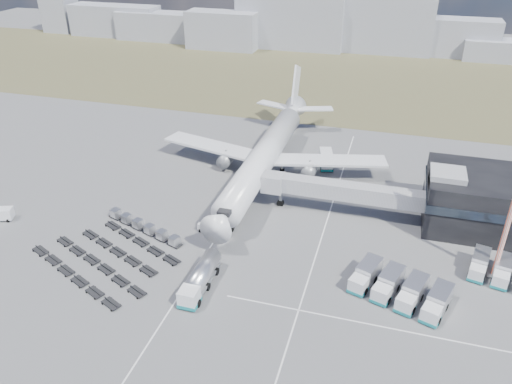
# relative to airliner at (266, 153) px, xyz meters

# --- Properties ---
(ground) EXTENTS (420.00, 420.00, 0.00)m
(ground) POSITION_rel_airliner_xyz_m (0.00, -32.38, -5.29)
(ground) COLOR #565659
(ground) RESTS_ON ground
(grass_strip) EXTENTS (420.00, 90.00, 0.01)m
(grass_strip) POSITION_rel_airliner_xyz_m (0.00, 77.62, -5.29)
(grass_strip) COLOR brown
(grass_strip) RESTS_ON ground
(lane_markings) EXTENTS (47.12, 110.00, 0.01)m
(lane_markings) POSITION_rel_airliner_xyz_m (9.77, -29.38, -5.29)
(lane_markings) COLOR silver
(lane_markings) RESTS_ON ground
(terminal) EXTENTS (30.40, 16.40, 11.00)m
(terminal) POSITION_rel_airliner_xyz_m (47.77, -8.41, -0.04)
(terminal) COLOR black
(terminal) RESTS_ON ground
(jet_bridge) EXTENTS (30.30, 3.80, 7.05)m
(jet_bridge) POSITION_rel_airliner_xyz_m (15.90, -11.95, -0.24)
(jet_bridge) COLOR #939399
(jet_bridge) RESTS_ON ground
(airliner) EXTENTS (51.59, 64.53, 17.62)m
(airliner) POSITION_rel_airliner_xyz_m (0.00, 0.00, 0.00)
(airliner) COLOR silver
(airliner) RESTS_ON ground
(skyline) EXTENTS (293.20, 26.70, 22.11)m
(skyline) POSITION_rel_airliner_xyz_m (5.37, 118.38, 3.25)
(skyline) COLOR #9496A2
(skyline) RESTS_ON ground
(fuel_tanker) EXTENTS (2.98, 11.33, 3.66)m
(fuel_tanker) POSITION_rel_airliner_xyz_m (0.44, -39.70, -3.46)
(fuel_tanker) COLOR silver
(fuel_tanker) RESTS_ON ground
(pushback_tug) EXTENTS (4.00, 2.99, 1.57)m
(pushback_tug) POSITION_rel_airliner_xyz_m (-4.00, -24.86, -4.51)
(pushback_tug) COLOR silver
(pushback_tug) RESTS_ON ground
(utility_van) EXTENTS (5.00, 3.49, 2.42)m
(utility_van) POSITION_rel_airliner_xyz_m (-42.99, -32.02, -4.08)
(utility_van) COLOR silver
(utility_van) RESTS_ON ground
(catering_truck) EXTENTS (4.42, 7.35, 3.15)m
(catering_truck) POSITION_rel_airliner_xyz_m (11.93, 8.10, -3.68)
(catering_truck) COLOR silver
(catering_truck) RESTS_ON ground
(service_trucks_near) EXTENTS (15.35, 11.51, 3.04)m
(service_trucks_near) POSITION_rel_airliner_xyz_m (29.82, -33.28, -3.64)
(service_trucks_near) COLOR silver
(service_trucks_near) RESTS_ON ground
(uld_row) EXTENTS (17.38, 7.54, 1.63)m
(uld_row) POSITION_rel_airliner_xyz_m (-15.34, -27.92, -4.32)
(uld_row) COLOR black
(uld_row) RESTS_ON ground
(baggage_dollies) EXTENTS (26.34, 22.35, 0.73)m
(baggage_dollies) POSITION_rel_airliner_xyz_m (-17.46, -37.54, -4.93)
(baggage_dollies) COLOR black
(baggage_dollies) RESTS_ON ground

